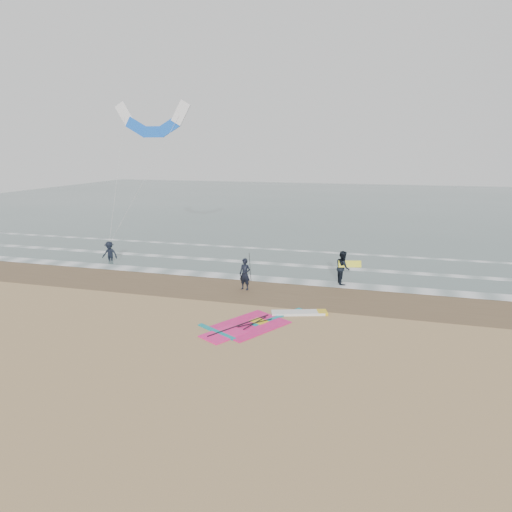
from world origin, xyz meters
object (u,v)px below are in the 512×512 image
(surf_kite, at_px, (153,123))
(person_walking, at_px, (343,268))
(windsurf_rig, at_px, (264,322))
(person_standing, at_px, (245,274))
(person_wading, at_px, (109,249))

(surf_kite, bearing_deg, person_walking, -14.86)
(windsurf_rig, relative_size, person_walking, 2.78)
(person_standing, xyz_separation_m, surf_kite, (-8.53, 6.23, 8.53))
(windsurf_rig, height_order, person_walking, person_walking)
(person_walking, bearing_deg, person_wading, 68.96)
(person_walking, relative_size, surf_kite, 0.20)
(windsurf_rig, xyz_separation_m, surf_kite, (-10.82, 10.78, 9.40))
(person_walking, distance_m, surf_kite, 16.48)
(person_walking, bearing_deg, surf_kite, 58.41)
(person_walking, bearing_deg, person_standing, 100.09)
(person_standing, distance_m, person_wading, 11.73)
(person_wading, height_order, surf_kite, surf_kite)
(person_walking, height_order, person_wading, person_walking)
(person_standing, xyz_separation_m, person_walking, (5.15, 2.60, 0.09))
(windsurf_rig, relative_size, surf_kite, 0.56)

